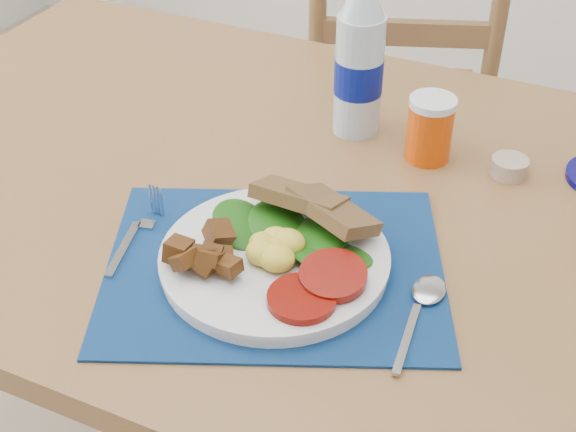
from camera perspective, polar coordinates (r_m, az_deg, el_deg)
The scene contains 9 objects.
table at distance 1.20m, azimuth -0.47°, elevation -0.78°, with size 1.40×0.90×0.75m.
chair_far at distance 1.85m, azimuth 7.84°, elevation 10.18°, with size 0.53×0.52×1.13m.
placemat at distance 1.00m, azimuth -0.96°, elevation -3.64°, with size 0.42×0.33×0.00m, color black.
breakfast_plate at distance 0.98m, azimuth -1.36°, elevation -2.74°, with size 0.28×0.28×0.07m.
fork at distance 1.06m, azimuth -10.58°, elevation -1.20°, with size 0.04×0.16×0.00m.
spoon at distance 0.95m, azimuth 9.50°, elevation -6.33°, with size 0.04×0.17×0.00m.
water_bottle at distance 1.22m, azimuth 5.08°, elevation 10.63°, with size 0.07×0.07×0.25m.
juice_glass at distance 1.20m, azimuth 10.05°, elevation 6.02°, with size 0.07×0.07×0.09m, color #D34205.
ramekin at distance 1.20m, azimuth 15.46°, elevation 3.37°, with size 0.05×0.05×0.03m, color tan.
Camera 1 is at (0.40, -0.66, 1.40)m, focal length 50.00 mm.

